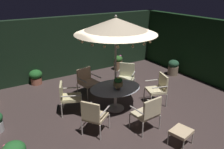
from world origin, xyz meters
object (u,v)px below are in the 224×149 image
at_px(patio_chair_southwest, 94,115).
at_px(potted_plant_back_right, 36,77).
at_px(patio_chair_north, 148,112).
at_px(potted_plant_back_left, 173,67).
at_px(centerpiece_planter, 118,82).
at_px(ottoman_footrest, 181,132).
at_px(patio_chair_south, 68,95).
at_px(patio_chair_northeast, 159,87).
at_px(potted_plant_left_far, 118,62).
at_px(patio_dining_table, 115,91).
at_px(patio_umbrella, 116,26).
at_px(patio_chair_east, 126,76).
at_px(patio_chair_southeast, 87,80).

height_order(patio_chair_southwest, potted_plant_back_right, patio_chair_southwest).
bearing_deg(patio_chair_north, potted_plant_back_left, 35.76).
distance_m(centerpiece_planter, ottoman_footrest, 2.28).
distance_m(patio_chair_southwest, potted_plant_back_right, 4.14).
relative_size(patio_chair_southwest, ottoman_footrest, 1.71).
relative_size(patio_chair_north, potted_plant_back_right, 1.71).
height_order(patio_chair_north, patio_chair_south, patio_chair_north).
bearing_deg(patio_chair_northeast, potted_plant_left_far, 79.06).
relative_size(patio_dining_table, potted_plant_back_left, 2.42).
bearing_deg(potted_plant_left_far, patio_dining_table, -124.56).
bearing_deg(patio_chair_south, patio_chair_northeast, -20.28).
distance_m(patio_umbrella, patio_chair_east, 2.50).
distance_m(centerpiece_planter, potted_plant_left_far, 3.79).
bearing_deg(patio_umbrella, centerpiece_planter, -94.55).
bearing_deg(centerpiece_planter, patio_chair_south, 150.94).
height_order(patio_umbrella, potted_plant_back_right, patio_umbrella).
relative_size(patio_dining_table, patio_chair_east, 1.61).
distance_m(patio_chair_east, ottoman_footrest, 3.36).
bearing_deg(patio_dining_table, patio_umbrella, -30.03).
distance_m(patio_dining_table, patio_umbrella, 2.00).
bearing_deg(patio_dining_table, potted_plant_left_far, 55.44).
bearing_deg(patio_dining_table, potted_plant_back_right, 116.01).
xyz_separation_m(centerpiece_planter, patio_chair_south, (-1.32, 0.73, -0.40)).
bearing_deg(patio_dining_table, ottoman_footrest, -79.90).
bearing_deg(patio_chair_north, patio_chair_southwest, 154.30).
xyz_separation_m(potted_plant_back_right, potted_plant_back_left, (5.31, -2.11, 0.03)).
relative_size(patio_chair_north, patio_chair_northeast, 1.00).
xyz_separation_m(centerpiece_planter, patio_chair_north, (0.10, -1.28, -0.39)).
height_order(patio_chair_north, ottoman_footrest, patio_chair_north).
distance_m(patio_umbrella, patio_chair_north, 2.49).
distance_m(patio_chair_southwest, potted_plant_back_left, 5.30).
height_order(patio_chair_east, patio_chair_southwest, patio_chair_east).
xyz_separation_m(patio_chair_north, potted_plant_left_far, (1.95, 4.40, -0.23)).
bearing_deg(patio_chair_north, patio_chair_northeast, 37.97).
relative_size(patio_chair_south, ottoman_footrest, 1.65).
relative_size(patio_chair_east, ottoman_footrest, 1.72).
bearing_deg(patio_chair_south, ottoman_footrest, -58.82).
bearing_deg(centerpiece_planter, patio_dining_table, 85.46).
distance_m(patio_dining_table, potted_plant_back_left, 3.90).
xyz_separation_m(patio_dining_table, potted_plant_back_right, (-1.60, 3.28, -0.30)).
height_order(patio_dining_table, patio_chair_east, patio_chair_east).
relative_size(patio_umbrella, patio_chair_east, 2.90).
height_order(patio_chair_north, potted_plant_back_right, patio_chair_north).
bearing_deg(centerpiece_planter, patio_chair_north, -85.45).
relative_size(patio_chair_southeast, ottoman_footrest, 1.58).
relative_size(potted_plant_back_right, potted_plant_back_left, 0.87).
distance_m(patio_chair_northeast, potted_plant_back_left, 2.84).
height_order(patio_dining_table, potted_plant_back_left, patio_dining_table).
bearing_deg(potted_plant_left_far, patio_chair_southeast, -146.40).
xyz_separation_m(patio_chair_east, potted_plant_left_far, (0.95, 1.99, -0.23)).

